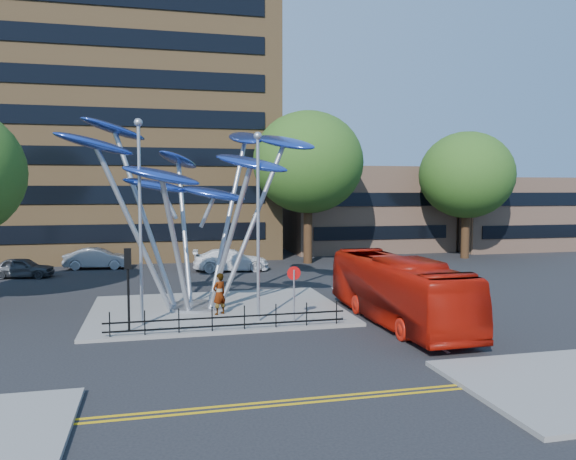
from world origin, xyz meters
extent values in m
plane|color=black|center=(0.00, 0.00, 0.00)|extent=(120.00, 120.00, 0.00)
cube|color=slate|center=(-1.00, 6.00, 0.07)|extent=(12.00, 9.00, 0.15)
cube|color=gold|center=(0.00, -6.00, 0.01)|extent=(40.00, 0.12, 0.01)
cube|color=gold|center=(0.00, -6.30, 0.01)|extent=(40.00, 0.12, 0.01)
cube|color=olive|center=(-6.00, 32.00, 15.00)|extent=(25.00, 15.00, 30.00)
cube|color=tan|center=(16.00, 30.00, 4.00)|extent=(15.00, 8.00, 8.00)
cube|color=tan|center=(30.00, 28.00, 3.50)|extent=(12.00, 8.00, 7.00)
cylinder|color=black|center=(8.00, 22.00, 2.86)|extent=(0.70, 0.70, 5.72)
ellipsoid|color=#224A15|center=(8.00, 22.00, 8.06)|extent=(8.80, 8.80, 8.10)
cylinder|color=black|center=(22.00, 22.00, 2.53)|extent=(0.70, 0.70, 5.06)
ellipsoid|color=#224A15|center=(22.00, 22.00, 7.13)|extent=(8.00, 8.00, 7.36)
cylinder|color=#9EA0A5|center=(-2.00, 6.50, 0.21)|extent=(2.80, 2.80, 0.12)
cylinder|color=#9EA0A5|center=(-3.20, 5.90, 4.05)|extent=(0.24, 0.24, 7.80)
ellipsoid|color=#2949B4|center=(-6.40, 4.90, 7.95)|extent=(3.92, 2.95, 1.39)
cylinder|color=#9EA0A5|center=(-2.40, 5.50, 3.35)|extent=(0.24, 0.24, 6.40)
ellipsoid|color=#2949B4|center=(-3.60, 3.30, 6.55)|extent=(3.47, 1.78, 1.31)
cylinder|color=#9EA0A5|center=(-1.40, 5.70, 3.65)|extent=(0.24, 0.24, 7.00)
ellipsoid|color=#2949B4|center=(0.40, 4.10, 7.15)|extent=(3.81, 3.11, 1.36)
cylinder|color=#9EA0A5|center=(-0.80, 6.50, 4.25)|extent=(0.24, 0.24, 8.20)
ellipsoid|color=#2949B4|center=(2.60, 6.90, 8.35)|extent=(3.52, 4.06, 1.44)
cylinder|color=#9EA0A5|center=(-1.20, 7.40, 4.45)|extent=(0.24, 0.24, 8.60)
ellipsoid|color=#2949B4|center=(1.00, 9.40, 8.75)|extent=(2.21, 3.79, 1.39)
cylinder|color=#9EA0A5|center=(-2.20, 7.50, 3.85)|extent=(0.24, 0.24, 7.40)
ellipsoid|color=#2949B4|center=(-2.60, 10.10, 7.55)|extent=(3.02, 3.71, 1.34)
cylinder|color=#9EA0A5|center=(-3.00, 6.90, 4.55)|extent=(0.24, 0.24, 8.80)
ellipsoid|color=#2949B4|center=(-5.80, 8.30, 8.95)|extent=(3.88, 3.60, 1.42)
ellipsoid|color=#2949B4|center=(-3.80, 6.70, 6.15)|extent=(3.40, 1.96, 1.13)
ellipsoid|color=#2949B4|center=(-1.10, 6.10, 5.75)|extent=(3.39, 2.16, 1.11)
cylinder|color=#9EA0A5|center=(-4.50, 3.50, 4.40)|extent=(0.14, 0.14, 8.50)
sphere|color=#9EA0A5|center=(-4.50, 3.50, 8.77)|extent=(0.36, 0.36, 0.36)
cylinder|color=#9EA0A5|center=(0.50, 3.00, 4.15)|extent=(0.14, 0.14, 8.00)
sphere|color=#9EA0A5|center=(0.50, 3.00, 8.27)|extent=(0.36, 0.36, 0.36)
cylinder|color=black|center=(-5.00, 2.50, 1.75)|extent=(0.10, 0.10, 3.20)
cube|color=black|center=(-5.00, 2.50, 3.15)|extent=(0.28, 0.18, 0.85)
sphere|color=#FF0C0C|center=(-5.00, 2.50, 3.43)|extent=(0.18, 0.18, 0.18)
cylinder|color=#9EA0A5|center=(2.00, 2.50, 1.30)|extent=(0.08, 0.08, 2.30)
cylinder|color=red|center=(2.00, 2.53, 2.30)|extent=(0.60, 0.04, 0.60)
cube|color=white|center=(2.00, 2.55, 2.30)|extent=(0.42, 0.03, 0.10)
cylinder|color=black|center=(-5.70, 1.70, 0.65)|extent=(0.05, 0.05, 1.00)
cylinder|color=black|center=(-4.36, 1.70, 0.65)|extent=(0.05, 0.05, 1.00)
cylinder|color=black|center=(-3.01, 1.70, 0.65)|extent=(0.05, 0.05, 1.00)
cylinder|color=black|center=(-1.67, 1.70, 0.65)|extent=(0.05, 0.05, 1.00)
cylinder|color=black|center=(-0.33, 1.70, 0.65)|extent=(0.05, 0.05, 1.00)
cylinder|color=black|center=(1.01, 1.70, 0.65)|extent=(0.05, 0.05, 1.00)
cylinder|color=black|center=(2.36, 1.70, 0.65)|extent=(0.05, 0.05, 1.00)
cylinder|color=black|center=(3.70, 1.70, 0.65)|extent=(0.05, 0.05, 1.00)
cube|color=black|center=(-1.00, 1.70, 0.70)|extent=(10.00, 0.06, 0.06)
cube|color=black|center=(-1.00, 1.70, 0.35)|extent=(10.00, 0.06, 0.06)
imported|color=#AE1408|center=(6.60, 1.83, 1.49)|extent=(2.65, 10.73, 2.98)
imported|color=gray|center=(-1.04, 4.69, 1.12)|extent=(0.84, 0.76, 1.94)
imported|color=#3B3E43|center=(-12.62, 19.37, 0.68)|extent=(4.22, 2.21, 1.37)
imported|color=#A1A5A9|center=(-8.12, 22.62, 0.78)|extent=(4.84, 2.07, 1.55)
imported|color=white|center=(1.44, 19.28, 0.79)|extent=(5.61, 2.60, 1.59)
camera|label=1|loc=(-3.89, -21.11, 6.03)|focal=35.00mm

